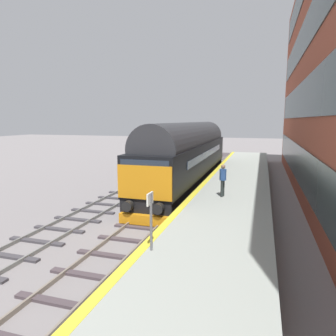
# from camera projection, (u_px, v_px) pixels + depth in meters

# --- Properties ---
(ground_plane) EXTENTS (140.00, 140.00, 0.00)m
(ground_plane) POSITION_uv_depth(u_px,v_px,m) (166.00, 207.00, 17.46)
(ground_plane) COLOR gray
(ground_plane) RESTS_ON ground
(track_main) EXTENTS (2.50, 60.00, 0.15)m
(track_main) POSITION_uv_depth(u_px,v_px,m) (166.00, 206.00, 17.45)
(track_main) COLOR gray
(track_main) RESTS_ON ground
(track_adjacent_west) EXTENTS (2.50, 60.00, 0.15)m
(track_adjacent_west) POSITION_uv_depth(u_px,v_px,m) (112.00, 201.00, 18.43)
(track_adjacent_west) COLOR slate
(track_adjacent_west) RESTS_ON ground
(station_platform) EXTENTS (4.00, 44.00, 1.01)m
(station_platform) POSITION_uv_depth(u_px,v_px,m) (230.00, 203.00, 16.34)
(station_platform) COLOR #A0A79D
(station_platform) RESTS_ON ground
(diesel_locomotive) EXTENTS (2.74, 17.95, 4.68)m
(diesel_locomotive) POSITION_uv_depth(u_px,v_px,m) (189.00, 153.00, 22.32)
(diesel_locomotive) COLOR black
(diesel_locomotive) RESTS_ON ground
(platform_number_sign) EXTENTS (0.10, 0.44, 1.75)m
(platform_number_sign) POSITION_uv_depth(u_px,v_px,m) (151.00, 212.00, 9.07)
(platform_number_sign) COLOR slate
(platform_number_sign) RESTS_ON station_platform
(waiting_passenger) EXTENTS (0.41, 0.50, 1.64)m
(waiting_passenger) POSITION_uv_depth(u_px,v_px,m) (223.00, 177.00, 15.56)
(waiting_passenger) COLOR #292F2E
(waiting_passenger) RESTS_ON station_platform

